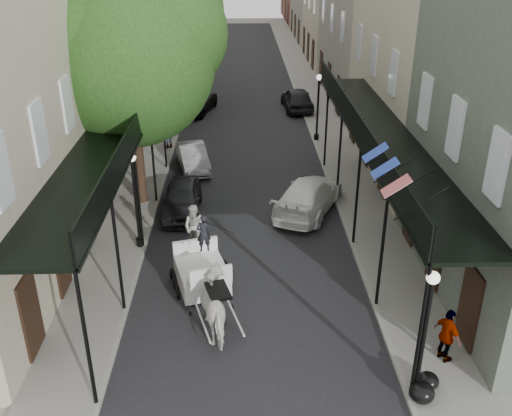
{
  "coord_description": "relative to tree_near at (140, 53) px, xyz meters",
  "views": [
    {
      "loc": [
        -0.3,
        -12.91,
        10.8
      ],
      "look_at": [
        0.28,
        6.06,
        1.6
      ],
      "focal_mm": 40.0,
      "sensor_mm": 36.0,
      "label": 1
    }
  ],
  "objects": [
    {
      "name": "building_row_left",
      "position": [
        -4.4,
        19.82,
        -1.24
      ],
      "size": [
        5.0,
        80.0,
        10.5
      ],
      "primitive_type": "cube",
      "color": "#B6AB92",
      "rests_on": "ground"
    },
    {
      "name": "pedestrian_sidewalk_left",
      "position": [
        -0.0,
        6.74,
        -5.44
      ],
      "size": [
        1.38,
        1.21,
        1.85
      ],
      "primitive_type": "imported",
      "rotation": [
        0.0,
        0.0,
        3.69
      ],
      "color": "gray",
      "rests_on": "sidewalk_left"
    },
    {
      "name": "sidewalk_left",
      "position": [
        -0.8,
        9.82,
        -6.43
      ],
      "size": [
        2.2,
        90.0,
        0.12
      ],
      "primitive_type": "cube",
      "color": "gray",
      "rests_on": "ground"
    },
    {
      "name": "lamppost_right_near",
      "position": [
        8.3,
        -12.18,
        -4.44
      ],
      "size": [
        0.32,
        0.32,
        3.71
      ],
      "color": "black",
      "rests_on": "sidewalk_right"
    },
    {
      "name": "car_left_near",
      "position": [
        1.43,
        -1.18,
        -5.83
      ],
      "size": [
        1.6,
        3.9,
        1.32
      ],
      "primitive_type": "imported",
      "rotation": [
        0.0,
        0.0,
        0.01
      ],
      "color": "black",
      "rests_on": "ground"
    },
    {
      "name": "carriage",
      "position": [
        2.48,
        -6.53,
        -5.3
      ],
      "size": [
        2.33,
        2.99,
        3.05
      ],
      "rotation": [
        0.0,
        0.0,
        0.27
      ],
      "color": "black",
      "rests_on": "ground"
    },
    {
      "name": "car_right_near",
      "position": [
        6.8,
        -1.18,
        -5.78
      ],
      "size": [
        3.82,
        5.3,
        1.43
      ],
      "primitive_type": "imported",
      "rotation": [
        0.0,
        0.0,
        2.72
      ],
      "color": "white",
      "rests_on": "ground"
    },
    {
      "name": "horse",
      "position": [
        3.25,
        -9.27,
        -5.58
      ],
      "size": [
        1.53,
        2.34,
        1.82
      ],
      "primitive_type": "imported",
      "rotation": [
        0.0,
        0.0,
        3.42
      ],
      "color": "silver",
      "rests_on": "ground"
    },
    {
      "name": "pedestrian_sidewalk_right",
      "position": [
        9.48,
        -10.86,
        -5.55
      ],
      "size": [
        0.76,
        1.03,
        1.63
      ],
      "primitive_type": "imported",
      "rotation": [
        0.0,
        0.0,
        2.0
      ],
      "color": "gray",
      "rests_on": "sidewalk_right"
    },
    {
      "name": "gallery_right",
      "position": [
        8.99,
        -3.2,
        -2.44
      ],
      "size": [
        2.2,
        18.05,
        4.88
      ],
      "color": "black",
      "rests_on": "sidewalk_right"
    },
    {
      "name": "car_left_mid",
      "position": [
        1.55,
        3.82,
        -5.87
      ],
      "size": [
        2.08,
        3.93,
        1.23
      ],
      "primitive_type": "imported",
      "rotation": [
        0.0,
        0.0,
        0.22
      ],
      "color": "#99989E",
      "rests_on": "ground"
    },
    {
      "name": "lamppost_left",
      "position": [
        0.1,
        -4.18,
        -4.44
      ],
      "size": [
        0.32,
        0.32,
        3.71
      ],
      "color": "black",
      "rests_on": "sidewalk_left"
    },
    {
      "name": "car_left_far",
      "position": [
        0.91,
        13.82,
        -5.85
      ],
      "size": [
        3.19,
        4.98,
        1.28
      ],
      "primitive_type": "imported",
      "rotation": [
        0.0,
        0.0,
        -0.25
      ],
      "color": "black",
      "rests_on": "ground"
    },
    {
      "name": "trash_bags",
      "position": [
        8.51,
        -12.2,
        -6.11
      ],
      "size": [
        0.9,
        1.05,
        0.55
      ],
      "color": "black",
      "rests_on": "sidewalk_right"
    },
    {
      "name": "ground",
      "position": [
        4.2,
        -10.18,
        -6.49
      ],
      "size": [
        140.0,
        140.0,
        0.0
      ],
      "primitive_type": "plane",
      "color": "gray",
      "rests_on": "ground"
    },
    {
      "name": "gallery_left",
      "position": [
        -0.59,
        -3.2,
        -2.44
      ],
      "size": [
        2.2,
        18.05,
        4.88
      ],
      "color": "black",
      "rests_on": "sidewalk_left"
    },
    {
      "name": "car_right_far",
      "position": [
        7.8,
        14.32,
        -5.74
      ],
      "size": [
        2.07,
        4.53,
        1.51
      ],
      "primitive_type": "imported",
      "rotation": [
        0.0,
        0.0,
        3.21
      ],
      "color": "black",
      "rests_on": "ground"
    },
    {
      "name": "sidewalk_right",
      "position": [
        9.2,
        9.82,
        -6.43
      ],
      "size": [
        2.2,
        90.0,
        0.12
      ],
      "primitive_type": "cube",
      "color": "gray",
      "rests_on": "ground"
    },
    {
      "name": "tree_far",
      "position": [
        -0.05,
        14.0,
        -0.65
      ],
      "size": [
        6.45,
        6.0,
        8.61
      ],
      "color": "#382619",
      "rests_on": "sidewalk_left"
    },
    {
      "name": "tree_near",
      "position": [
        0.0,
        0.0,
        0.0
      ],
      "size": [
        7.31,
        6.8,
        9.63
      ],
      "color": "#382619",
      "rests_on": "sidewalk_left"
    },
    {
      "name": "pedestrian_walking",
      "position": [
        2.2,
        -4.27,
        -5.59
      ],
      "size": [
        1.03,
        0.91,
        1.79
      ],
      "primitive_type": "imported",
      "rotation": [
        0.0,
        0.0,
        -0.31
      ],
      "color": "beige",
      "rests_on": "ground"
    },
    {
      "name": "road",
      "position": [
        4.2,
        9.82,
        -6.48
      ],
      "size": [
        8.0,
        90.0,
        0.01
      ],
      "primitive_type": "cube",
      "color": "black",
      "rests_on": "ground"
    },
    {
      "name": "lamppost_right_far",
      "position": [
        8.3,
        7.82,
        -4.44
      ],
      "size": [
        0.32,
        0.32,
        3.71
      ],
      "color": "black",
      "rests_on": "sidewalk_right"
    },
    {
      "name": "building_row_right",
      "position": [
        12.8,
        19.82,
        -1.24
      ],
      "size": [
        5.0,
        80.0,
        10.5
      ],
      "primitive_type": "cube",
      "color": "gray",
      "rests_on": "ground"
    }
  ]
}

